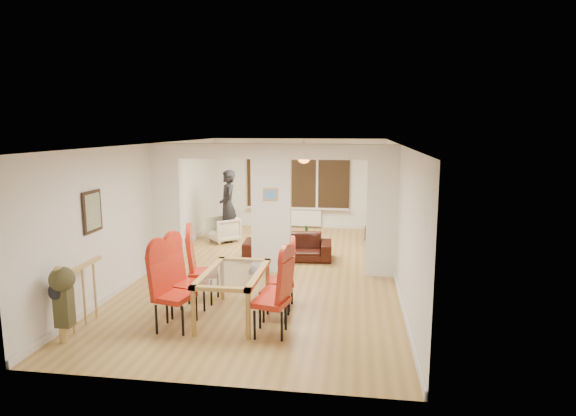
% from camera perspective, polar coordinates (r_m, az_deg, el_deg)
% --- Properties ---
extents(floor, '(5.00, 9.00, 0.01)m').
position_cam_1_polar(floor, '(10.01, -1.96, -7.43)').
color(floor, '#A58042').
rests_on(floor, ground).
extents(room_walls, '(5.00, 9.00, 2.60)m').
position_cam_1_polar(room_walls, '(9.71, -2.00, -0.08)').
color(room_walls, silver).
rests_on(room_walls, floor).
extents(divider_wall, '(5.00, 0.18, 2.60)m').
position_cam_1_polar(divider_wall, '(9.71, -2.00, -0.08)').
color(divider_wall, white).
rests_on(divider_wall, floor).
extents(bay_window_blinds, '(3.00, 0.08, 1.80)m').
position_cam_1_polar(bay_window_blinds, '(14.04, 1.16, 3.73)').
color(bay_window_blinds, black).
rests_on(bay_window_blinds, room_walls).
extents(radiator, '(1.40, 0.08, 0.50)m').
position_cam_1_polar(radiator, '(14.17, 1.12, -1.12)').
color(radiator, white).
rests_on(radiator, floor).
extents(pendant_light, '(0.36, 0.36, 0.36)m').
position_cam_1_polar(pendant_light, '(12.82, 1.89, 6.09)').
color(pendant_light, orange).
rests_on(pendant_light, room_walls).
extents(stair_newel, '(0.40, 1.20, 1.10)m').
position_cam_1_polar(stair_newel, '(7.73, -23.26, -9.13)').
color(stair_newel, tan).
rests_on(stair_newel, floor).
extents(wall_poster, '(0.04, 0.52, 0.67)m').
position_cam_1_polar(wall_poster, '(8.26, -22.19, -0.38)').
color(wall_poster, gray).
rests_on(wall_poster, room_walls).
extents(pillar_photo, '(0.30, 0.03, 0.25)m').
position_cam_1_polar(pillar_photo, '(9.57, -2.11, 1.60)').
color(pillar_photo, '#4C8CD8').
rests_on(pillar_photo, divider_wall).
extents(dining_table, '(0.89, 1.58, 0.74)m').
position_cam_1_polar(dining_table, '(7.60, -6.44, -10.13)').
color(dining_table, '#A07A3B').
rests_on(dining_table, floor).
extents(dining_chair_la, '(0.57, 0.57, 1.18)m').
position_cam_1_polar(dining_chair_la, '(7.24, -13.40, -9.50)').
color(dining_chair_la, '#A92111').
rests_on(dining_chair_la, floor).
extents(dining_chair_lb, '(0.57, 0.57, 1.17)m').
position_cam_1_polar(dining_chair_lb, '(7.72, -11.82, -8.27)').
color(dining_chair_lb, '#A92111').
rests_on(dining_chair_lb, floor).
extents(dining_chair_lc, '(0.56, 0.56, 1.17)m').
position_cam_1_polar(dining_chair_lc, '(8.30, -10.04, -6.97)').
color(dining_chair_lc, '#A92111').
rests_on(dining_chair_lc, floor).
extents(dining_chair_ra, '(0.56, 0.56, 1.16)m').
position_cam_1_polar(dining_chair_ra, '(6.89, -2.10, -10.36)').
color(dining_chair_ra, '#A92111').
rests_on(dining_chair_ra, floor).
extents(dining_chair_rb, '(0.48, 0.48, 1.03)m').
position_cam_1_polar(dining_chair_rb, '(7.45, -1.42, -9.31)').
color(dining_chair_rb, '#A92111').
rests_on(dining_chair_rb, floor).
extents(dining_chair_rc, '(0.50, 0.50, 1.05)m').
position_cam_1_polar(dining_chair_rc, '(7.90, -0.92, -8.12)').
color(dining_chair_rc, '#A92111').
rests_on(dining_chair_rc, floor).
extents(sofa, '(2.00, 0.88, 0.57)m').
position_cam_1_polar(sofa, '(10.81, -0.04, -4.56)').
color(sofa, black).
rests_on(sofa, floor).
extents(armchair, '(0.97, 0.97, 0.64)m').
position_cam_1_polar(armchair, '(12.55, -7.66, -2.52)').
color(armchair, beige).
rests_on(armchair, floor).
extents(person, '(0.79, 0.67, 1.85)m').
position_cam_1_polar(person, '(12.45, -7.13, 0.24)').
color(person, black).
rests_on(person, floor).
extents(television, '(0.98, 0.35, 0.56)m').
position_cam_1_polar(television, '(12.59, 9.36, -2.68)').
color(television, black).
rests_on(television, floor).
extents(coffee_table, '(1.06, 0.66, 0.23)m').
position_cam_1_polar(coffee_table, '(12.06, 1.34, -3.92)').
color(coffee_table, black).
rests_on(coffee_table, floor).
extents(bottle, '(0.07, 0.07, 0.30)m').
position_cam_1_polar(bottle, '(11.96, 2.19, -2.75)').
color(bottle, '#143F19').
rests_on(bottle, coffee_table).
extents(bowl, '(0.23, 0.23, 0.06)m').
position_cam_1_polar(bowl, '(12.09, 1.96, -3.20)').
color(bowl, black).
rests_on(bowl, coffee_table).
extents(shoes, '(0.23, 0.25, 0.10)m').
position_cam_1_polar(shoes, '(9.82, -3.87, -7.49)').
color(shoes, black).
rests_on(shoes, floor).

